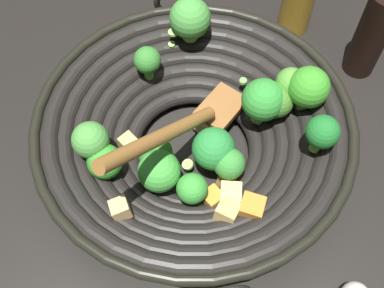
# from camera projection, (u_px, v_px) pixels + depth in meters

# --- Properties ---
(ground_plane) EXTENTS (4.00, 4.00, 0.00)m
(ground_plane) POSITION_uv_depth(u_px,v_px,m) (194.00, 153.00, 0.69)
(ground_plane) COLOR black
(wok) EXTENTS (0.46, 0.43, 0.20)m
(wok) POSITION_uv_depth(u_px,v_px,m) (195.00, 131.00, 0.64)
(wok) COLOR black
(wok) RESTS_ON ground
(soy_sauce_bottle) EXTENTS (0.05, 0.05, 0.20)m
(soy_sauce_bottle) POSITION_uv_depth(u_px,v_px,m) (374.00, 31.00, 0.70)
(soy_sauce_bottle) COLOR black
(soy_sauce_bottle) RESTS_ON ground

